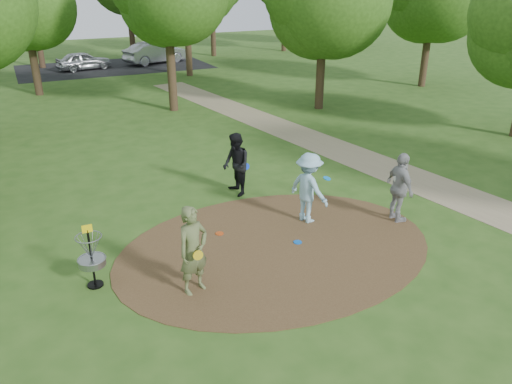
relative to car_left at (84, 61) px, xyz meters
name	(u,v)px	position (x,y,z in m)	size (l,w,h in m)	color
ground	(276,248)	(0.29, -29.60, -0.66)	(100.00, 100.00, 0.00)	#2D5119
dirt_clearing	(276,247)	(0.29, -29.60, -0.65)	(8.40, 8.40, 0.02)	#47301C
footpath	(415,180)	(6.79, -27.60, -0.66)	(2.00, 40.00, 0.01)	#8C7A5B
parking_lot	(115,67)	(2.29, 0.40, -0.66)	(14.00, 8.00, 0.01)	black
player_observer_with_disc	(193,250)	(-2.24, -30.49, 0.36)	(0.87, 0.71, 2.05)	#5A643A
player_throwing_with_disc	(309,188)	(1.81, -28.63, 0.35)	(1.32, 1.47, 2.03)	#91C1D9
player_walking_with_disc	(236,165)	(0.78, -25.99, 0.34)	(0.83, 0.98, 2.01)	black
player_waiting_with_disc	(400,188)	(4.11, -29.74, 0.35)	(0.67, 1.25, 2.03)	#97979A
disc_ground_blue	(298,242)	(0.90, -29.64, -0.63)	(0.22, 0.22, 0.02)	blue
disc_ground_red	(220,233)	(-0.76, -28.29, -0.63)	(0.22, 0.22, 0.02)	#BF4113
car_left	(84,61)	(0.00, 0.00, 0.00)	(1.56, 3.89, 1.32)	#A6AAAE
car_right	(155,53)	(5.61, 0.56, 0.16)	(1.75, 5.02, 1.65)	#9C9CA3
disc_golf_basket	(91,252)	(-4.21, -29.30, 0.21)	(0.63, 0.63, 1.54)	black
tree_ring	(222,10)	(2.80, -20.24, 4.56)	(37.73, 45.53, 9.30)	#332316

